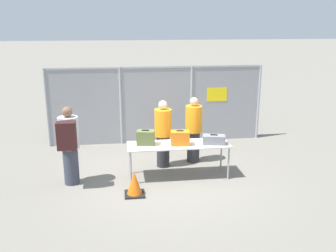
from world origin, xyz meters
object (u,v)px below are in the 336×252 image
traveler_hooded (69,143)px  suitcase_olive (146,138)px  suitcase_orange (180,138)px  utility_trailer (194,110)px  suitcase_grey (214,140)px  security_worker_near (163,133)px  traffic_cone (134,184)px  inspection_table (178,146)px  security_worker_far (194,129)px

traveler_hooded → suitcase_olive: bearing=4.7°
suitcase_orange → utility_trailer: (1.28, 4.69, -0.50)m
suitcase_grey → traveler_hooded: (-3.20, -0.04, 0.07)m
security_worker_near → traffic_cone: size_ratio=3.21×
inspection_table → utility_trailer: inspection_table is taller
inspection_table → security_worker_far: bearing=59.3°
traffic_cone → security_worker_far: bearing=47.4°
suitcase_olive → suitcase_grey: 1.54m
security_worker_far → utility_trailer: size_ratio=0.38×
traveler_hooded → security_worker_near: bearing=18.7°
security_worker_near → traveler_hooded: bearing=5.7°
suitcase_orange → security_worker_far: size_ratio=0.26×
traffic_cone → inspection_table: bearing=38.2°
utility_trailer → traffic_cone: utility_trailer is taller
suitcase_orange → suitcase_grey: suitcase_orange is taller
inspection_table → traffic_cone: 1.43m
suitcase_orange → suitcase_grey: size_ratio=0.80×
inspection_table → traveler_hooded: size_ratio=1.33×
traveler_hooded → security_worker_near: size_ratio=1.05×
utility_trailer → inspection_table: bearing=-105.8°
suitcase_orange → traveler_hooded: traveler_hooded is taller
traffic_cone → suitcase_olive: bearing=70.7°
suitcase_orange → suitcase_olive: bearing=170.9°
suitcase_orange → security_worker_near: (-0.30, 0.73, -0.09)m
traffic_cone → suitcase_orange: bearing=35.6°
inspection_table → suitcase_olive: size_ratio=5.37×
suitcase_olive → suitcase_orange: suitcase_olive is taller
security_worker_far → traffic_cone: size_ratio=3.24×
inspection_table → suitcase_grey: (0.80, -0.09, 0.15)m
suitcase_olive → security_worker_near: 0.77m
suitcase_orange → utility_trailer: 4.89m
inspection_table → suitcase_grey: size_ratio=4.24×
suitcase_grey → security_worker_far: 1.01m
traveler_hooded → security_worker_far: bearing=17.2°
inspection_table → traffic_cone: size_ratio=4.49×
security_worker_near → security_worker_far: (0.80, 0.22, 0.01)m
suitcase_orange → security_worker_far: security_worker_far is taller
security_worker_near → traffic_cone: bearing=47.5°
suitcase_orange → inspection_table: bearing=114.7°
security_worker_far → utility_trailer: bearing=-124.2°
suitcase_grey → traveler_hooded: 3.20m
inspection_table → security_worker_far: size_ratio=1.39×
traveler_hooded → suitcase_orange: bearing=-0.3°
security_worker_far → traffic_cone: security_worker_far is taller
security_worker_near → traffic_cone: 1.80m
traveler_hooded → security_worker_near: (2.13, 0.80, -0.10)m
suitcase_olive → utility_trailer: suitcase_olive is taller
suitcase_grey → traveler_hooded: bearing=-179.2°
suitcase_grey → security_worker_far: bearing=105.3°
suitcase_orange → traffic_cone: bearing=-144.4°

